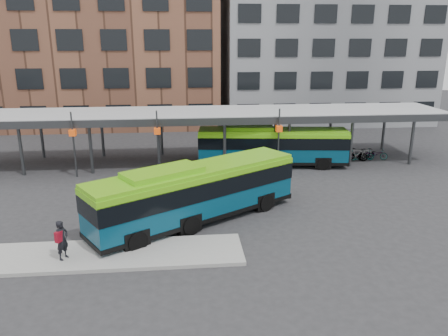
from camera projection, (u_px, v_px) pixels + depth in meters
ground at (207, 226)px, 23.68m from camera, size 120.00×120.00×0.00m
boarding_island at (93, 255)px, 20.28m from camera, size 14.00×3.00×0.18m
canopy at (196, 115)px, 34.83m from camera, size 40.00×6.53×4.80m
building_brick at (103, 27)px, 50.12m from camera, size 26.00×14.00×22.00m
building_grey at (322, 36)px, 52.82m from camera, size 24.00×14.00×20.00m
bus_front at (196, 191)px, 23.79m from camera, size 11.75×8.76×3.38m
bus_rear at (272, 145)px, 34.49m from camera, size 11.83×3.83×3.20m
pedestrian at (62, 240)px, 19.54m from camera, size 0.70×0.80×1.84m
bike_rack at (355, 155)px, 36.21m from camera, size 5.89×1.35×1.07m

